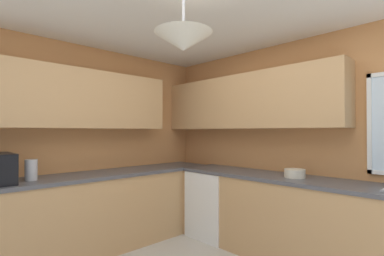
# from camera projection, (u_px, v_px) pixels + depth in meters

# --- Properties ---
(room_shell) EXTENTS (4.07, 3.79, 2.56)m
(room_shell) POSITION_uv_depth(u_px,v_px,m) (178.00, 95.00, 3.10)
(room_shell) COLOR #C6844C
(room_shell) RESTS_ON ground_plane
(counter_run_left) EXTENTS (0.65, 3.40, 0.91)m
(counter_run_left) POSITION_uv_depth(u_px,v_px,m) (88.00, 213.00, 3.31)
(counter_run_left) COLOR tan
(counter_run_left) RESTS_ON ground_plane
(counter_run_back) EXTENTS (3.16, 0.65, 0.91)m
(counter_run_back) POSITION_uv_depth(u_px,v_px,m) (304.00, 222.00, 3.00)
(counter_run_back) COLOR tan
(counter_run_back) RESTS_ON ground_plane
(dishwasher) EXTENTS (0.60, 0.60, 0.87)m
(dishwasher) POSITION_uv_depth(u_px,v_px,m) (216.00, 203.00, 3.86)
(dishwasher) COLOR white
(dishwasher) RESTS_ON ground_plane
(kettle) EXTENTS (0.12, 0.12, 0.21)m
(kettle) POSITION_uv_depth(u_px,v_px,m) (31.00, 170.00, 2.89)
(kettle) COLOR #B7B7BC
(kettle) RESTS_ON counter_run_left
(bowl) EXTENTS (0.22, 0.22, 0.09)m
(bowl) POSITION_uv_depth(u_px,v_px,m) (295.00, 173.00, 3.08)
(bowl) COLOR beige
(bowl) RESTS_ON counter_run_back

